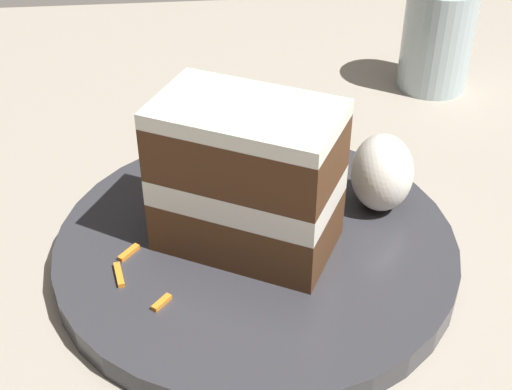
% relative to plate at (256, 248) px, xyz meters
% --- Properties ---
extents(ground_plane, '(6.00, 6.00, 0.00)m').
position_rel_plate_xyz_m(ground_plane, '(0.01, 0.05, -0.03)').
color(ground_plane, '#4C4742').
rests_on(ground_plane, ground).
extents(dining_table, '(0.98, 0.87, 0.02)m').
position_rel_plate_xyz_m(dining_table, '(0.01, 0.05, -0.02)').
color(dining_table, gray).
rests_on(dining_table, ground).
extents(plate, '(0.27, 0.27, 0.02)m').
position_rel_plate_xyz_m(plate, '(0.00, 0.00, 0.00)').
color(plate, '#333338').
rests_on(plate, dining_table).
extents(cake_slice, '(0.11, 0.13, 0.10)m').
position_rel_plate_xyz_m(cake_slice, '(0.00, -0.01, 0.06)').
color(cake_slice, '#4C2D19').
rests_on(cake_slice, plate).
extents(cream_dollop, '(0.05, 0.04, 0.06)m').
position_rel_plate_xyz_m(cream_dollop, '(-0.03, 0.09, 0.04)').
color(cream_dollop, white).
rests_on(cream_dollop, plate).
extents(orange_garnish, '(0.05, 0.05, 0.01)m').
position_rel_plate_xyz_m(orange_garnish, '(-0.09, -0.05, 0.01)').
color(orange_garnish, orange).
rests_on(orange_garnish, plate).
extents(carrot_shreds_scatter, '(0.13, 0.14, 0.00)m').
position_rel_plate_xyz_m(carrot_shreds_scatter, '(0.01, -0.05, 0.01)').
color(carrot_shreds_scatter, orange).
rests_on(carrot_shreds_scatter, plate).
extents(drinking_glass, '(0.07, 0.07, 0.10)m').
position_rel_plate_xyz_m(drinking_glass, '(-0.24, 0.19, 0.03)').
color(drinking_glass, silver).
rests_on(drinking_glass, dining_table).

